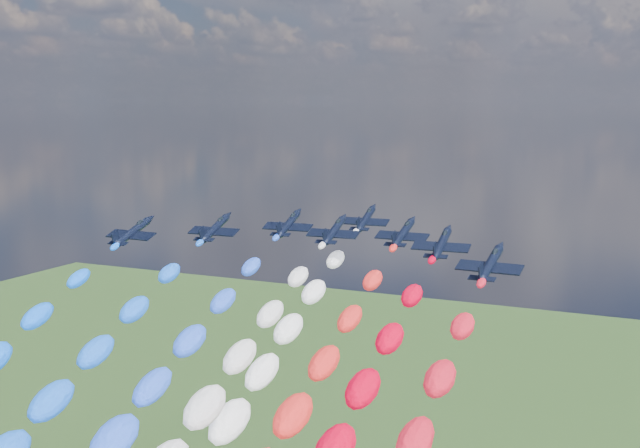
% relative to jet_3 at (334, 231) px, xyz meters
% --- Properties ---
extents(jet_0, '(9.61, 12.65, 6.63)m').
position_rel_jet_3_xyz_m(jet_0, '(-30.26, -15.59, 0.00)').
color(jet_0, black).
extents(jet_1, '(9.32, 12.45, 6.63)m').
position_rel_jet_3_xyz_m(jet_1, '(-19.81, -6.32, 0.00)').
color(jet_1, black).
extents(jet_2, '(9.70, 12.72, 6.63)m').
position_rel_jet_3_xyz_m(jet_2, '(-10.67, 3.91, 0.00)').
color(jet_2, black).
extents(jet_3, '(9.54, 12.61, 6.63)m').
position_rel_jet_3_xyz_m(jet_3, '(0.00, 0.00, 0.00)').
color(jet_3, black).
extents(jet_4, '(9.66, 12.69, 6.63)m').
position_rel_jet_3_xyz_m(jet_4, '(-0.49, 15.71, 0.00)').
color(jet_4, black).
extents(jet_5, '(9.14, 12.32, 6.63)m').
position_rel_jet_3_xyz_m(jet_5, '(11.57, 2.42, 0.00)').
color(jet_5, black).
extents(jet_6, '(9.63, 12.67, 6.63)m').
position_rel_jet_3_xyz_m(jet_6, '(20.43, -4.85, 0.00)').
color(jet_6, black).
extents(jet_7, '(9.62, 12.66, 6.63)m').
position_rel_jet_3_xyz_m(jet_7, '(31.21, -17.82, 0.00)').
color(jet_7, black).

